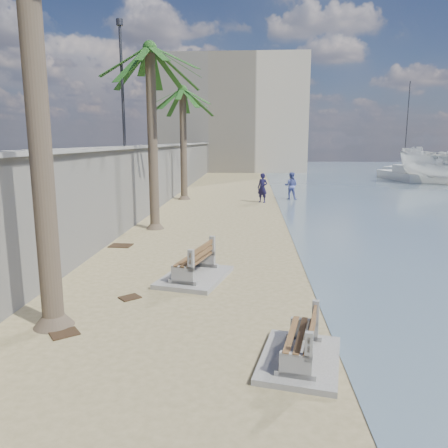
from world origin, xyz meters
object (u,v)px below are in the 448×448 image
object	(u,v)px
bench_far	(195,264)
person_b	(291,184)
palm_mid	(150,51)
person_a	(262,186)
yacht_far	(402,176)
sailboat_west	(404,168)
palm_back	(183,92)
bench_near	(300,343)

from	to	relation	value
bench_far	person_b	bearing A→B (deg)	76.38
palm_mid	person_a	size ratio (longest dim) A/B	4.00
person_b	bench_far	bearing A→B (deg)	91.81
bench_far	person_b	xyz separation A→B (m)	(4.20, 17.33, 0.57)
bench_far	yacht_far	bearing A→B (deg)	63.27
bench_far	sailboat_west	bearing A→B (deg)	65.53
palm_back	yacht_far	world-z (taller)	palm_back
person_b	person_a	bearing A→B (deg)	55.57
bench_near	palm_back	world-z (taller)	palm_back
palm_mid	sailboat_west	bearing A→B (deg)	59.02
bench_near	person_a	xyz separation A→B (m)	(-0.19, 20.25, 0.70)
palm_back	person_b	xyz separation A→B (m)	(7.08, 0.41, -5.92)
palm_back	person_b	size ratio (longest dim) A/B	3.99
bench_far	palm_mid	world-z (taller)	palm_mid
bench_near	sailboat_west	distance (m)	55.47
palm_mid	palm_back	bearing A→B (deg)	91.16
bench_near	yacht_far	size ratio (longest dim) A/B	0.30
bench_near	bench_far	size ratio (longest dim) A/B	0.83
bench_far	person_a	distance (m)	15.87
palm_mid	person_a	xyz separation A→B (m)	(4.95, 8.67, -6.43)
person_a	person_b	distance (m)	2.53
palm_mid	palm_back	size ratio (longest dim) A/B	1.07
bench_far	yacht_far	distance (m)	36.75
palm_back	sailboat_west	size ratio (longest dim) A/B	0.69
bench_near	person_b	world-z (taller)	person_b
bench_far	yacht_far	xyz separation A→B (m)	(16.53, 32.82, -0.08)
bench_near	person_b	xyz separation A→B (m)	(1.74, 21.88, 0.63)
palm_back	sailboat_west	bearing A→B (deg)	51.31
person_a	sailboat_west	bearing A→B (deg)	90.12
yacht_far	sailboat_west	bearing A→B (deg)	-26.67
palm_mid	sailboat_west	world-z (taller)	sailboat_west
person_a	person_b	world-z (taller)	person_a
person_a	sailboat_west	xyz separation A→B (m)	(19.35, 31.80, -0.73)
person_b	sailboat_west	bearing A→B (deg)	-104.58
bench_near	yacht_far	xyz separation A→B (m)	(14.08, 37.38, -0.01)
person_b	yacht_far	world-z (taller)	person_b
palm_back	sailboat_west	xyz separation A→B (m)	(24.50, 30.58, -6.59)
person_b	palm_mid	bearing A→B (deg)	71.68
bench_far	palm_mid	distance (m)	10.32
bench_near	palm_back	distance (m)	23.07
bench_near	person_b	bearing A→B (deg)	85.44
palm_mid	yacht_far	distance (m)	32.94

